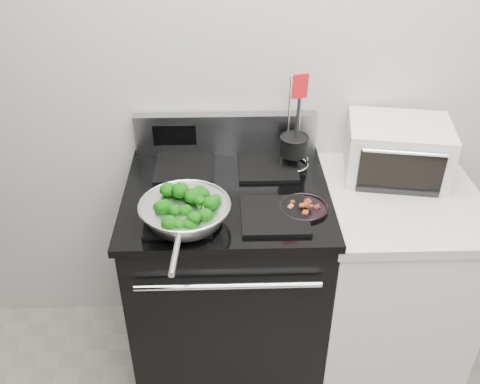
{
  "coord_description": "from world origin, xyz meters",
  "views": [
    {
      "loc": [
        -0.3,
        -0.3,
        2.09
      ],
      "look_at": [
        -0.25,
        1.36,
        0.98
      ],
      "focal_mm": 40.0,
      "sensor_mm": 36.0,
      "label": 1
    }
  ],
  "objects_px": {
    "skillet": "(185,211)",
    "bacon_plate": "(304,205)",
    "gas_range": "(228,280)",
    "utensil_holder": "(294,151)",
    "toaster_oven": "(397,150)"
  },
  "relations": [
    {
      "from": "gas_range",
      "to": "toaster_oven",
      "type": "distance_m",
      "value": 0.89
    },
    {
      "from": "bacon_plate",
      "to": "utensil_holder",
      "type": "distance_m",
      "value": 0.32
    },
    {
      "from": "skillet",
      "to": "bacon_plate",
      "type": "relative_size",
      "value": 2.88
    },
    {
      "from": "skillet",
      "to": "toaster_oven",
      "type": "relative_size",
      "value": 1.16
    },
    {
      "from": "bacon_plate",
      "to": "utensil_holder",
      "type": "xyz_separation_m",
      "value": [
        -0.0,
        0.31,
        0.05
      ]
    },
    {
      "from": "gas_range",
      "to": "utensil_holder",
      "type": "bearing_deg",
      "value": 33.33
    },
    {
      "from": "skillet",
      "to": "bacon_plate",
      "type": "bearing_deg",
      "value": 12.76
    },
    {
      "from": "gas_range",
      "to": "bacon_plate",
      "type": "distance_m",
      "value": 0.57
    },
    {
      "from": "gas_range",
      "to": "utensil_holder",
      "type": "relative_size",
      "value": 2.8
    },
    {
      "from": "utensil_holder",
      "to": "toaster_oven",
      "type": "xyz_separation_m",
      "value": [
        0.41,
        -0.03,
        0.01
      ]
    },
    {
      "from": "skillet",
      "to": "toaster_oven",
      "type": "bearing_deg",
      "value": 25.89
    },
    {
      "from": "gas_range",
      "to": "utensil_holder",
      "type": "distance_m",
      "value": 0.63
    },
    {
      "from": "gas_range",
      "to": "bacon_plate",
      "type": "relative_size",
      "value": 6.35
    },
    {
      "from": "gas_range",
      "to": "toaster_oven",
      "type": "bearing_deg",
      "value": 12.18
    },
    {
      "from": "toaster_oven",
      "to": "utensil_holder",
      "type": "bearing_deg",
      "value": -174.79
    }
  ]
}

